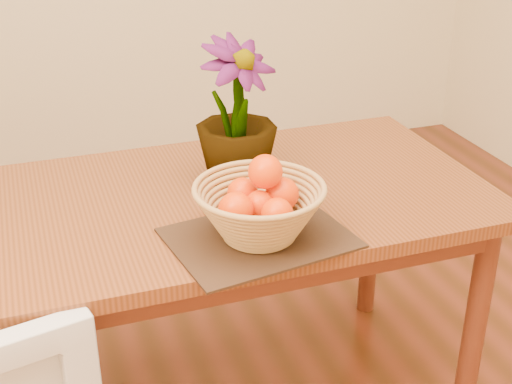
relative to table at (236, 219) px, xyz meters
name	(u,v)px	position (x,y,z in m)	size (l,w,h in m)	color
table	(236,219)	(0.00, 0.00, 0.00)	(1.40, 0.80, 0.75)	brown
placemat	(259,238)	(-0.02, -0.27, 0.09)	(0.42, 0.32, 0.01)	#352213
wicker_basket	(259,213)	(-0.02, -0.27, 0.16)	(0.32, 0.32, 0.13)	#B08349
orange_pile	(261,196)	(-0.02, -0.26, 0.20)	(0.21, 0.21, 0.15)	#FF3204
potted_plant	(236,112)	(0.03, 0.08, 0.29)	(0.23, 0.23, 0.41)	#154C15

